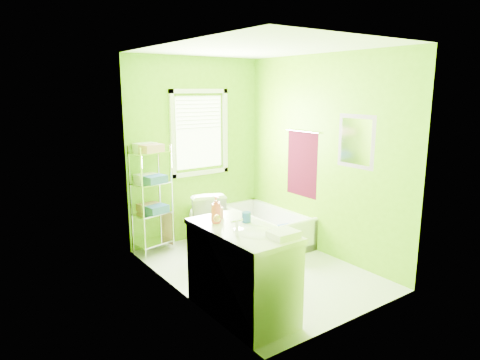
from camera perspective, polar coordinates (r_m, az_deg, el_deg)
ground at (r=5.35m, az=2.33°, el=-11.77°), size 2.90×2.90×0.00m
room_envelope at (r=4.93m, az=2.49°, el=4.89°), size 2.14×2.94×2.62m
window at (r=6.13m, az=-5.42°, el=6.90°), size 0.92×0.05×1.22m
door at (r=3.67m, az=-0.81°, el=-6.44°), size 0.09×0.80×2.00m
right_wall_decor at (r=5.64m, az=10.92°, el=3.28°), size 0.04×1.48×1.17m
bathtub at (r=6.23m, az=3.59°, el=-6.82°), size 0.67×1.43×0.46m
toilet at (r=5.97m, az=-4.81°, el=-5.06°), size 0.68×0.90×0.81m
vanity at (r=4.20m, az=0.30°, el=-11.75°), size 0.60×1.17×1.14m
wire_shelf_unit at (r=5.74m, az=-11.67°, el=-0.95°), size 0.54×0.45×1.47m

